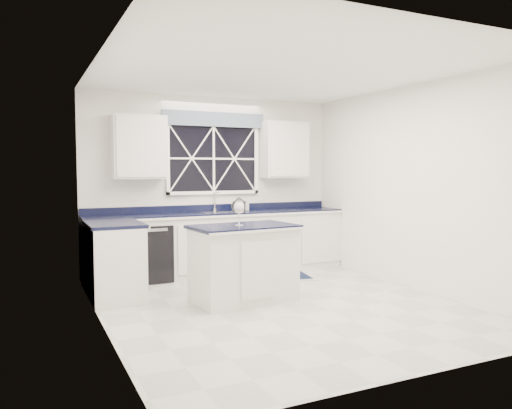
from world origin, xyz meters
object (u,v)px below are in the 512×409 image
wine_glass (239,208)px  soap_bottle (246,204)px  faucet (215,201)px  island (243,263)px  kettle (239,205)px  dishwasher (148,252)px

wine_glass → soap_bottle: wine_glass is taller
faucet → island: faucet is taller
faucet → kettle: faucet is taller
dishwasher → faucet: faucet is taller
kettle → soap_bottle: kettle is taller
island → soap_bottle: size_ratio=7.12×
island → wine_glass: 0.66m
kettle → wine_glass: size_ratio=1.05×
dishwasher → island: island is taller
dishwasher → faucet: size_ratio=2.72×
dishwasher → kettle: 1.54m
kettle → wine_glass: (-0.69, -1.60, 0.08)m
wine_glass → kettle: bearing=66.7°
faucet → soap_bottle: bearing=-4.7°
faucet → wine_glass: faucet is taller
faucet → dishwasher: bearing=-170.0°
island → kettle: (0.63, 1.58, 0.58)m
dishwasher → wine_glass: wine_glass is taller
dishwasher → wine_glass: (0.72, -1.62, 0.71)m
dishwasher → faucet: (1.10, 0.19, 0.69)m
kettle → soap_bottle: 0.26m
island → soap_bottle: bearing=60.2°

